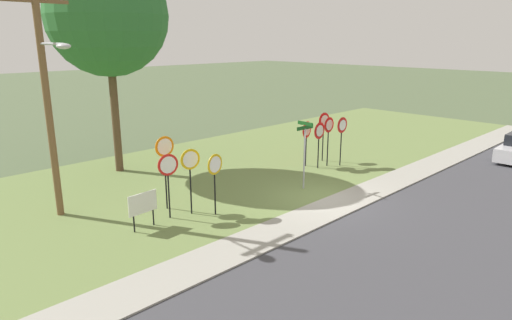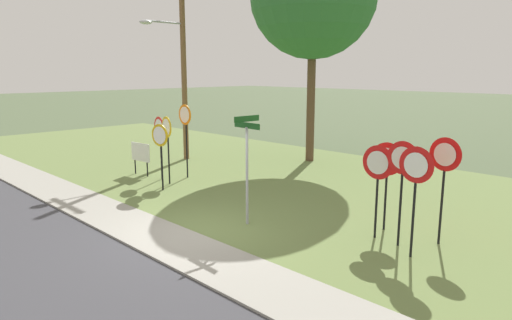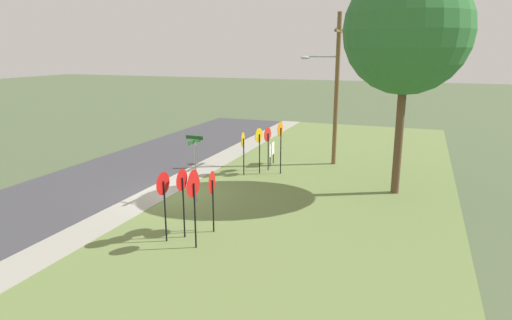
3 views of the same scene
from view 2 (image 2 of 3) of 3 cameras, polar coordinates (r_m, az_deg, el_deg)
name	(u,v)px [view 2 (image 2 of 3)]	position (r m, az deg, el deg)	size (l,w,h in m)	color
ground_plane	(195,234)	(11.58, -7.67, -9.19)	(160.00, 160.00, 0.00)	#4C5B3D
sidewalk_strip	(168,241)	(11.13, -10.99, -9.98)	(44.00, 1.60, 0.06)	#99968C
grass_median	(335,189)	(15.76, 9.89, -3.65)	(44.00, 12.00, 0.04)	olive
stop_sign_near_left	(160,143)	(15.35, -11.92, 2.15)	(0.74, 0.14, 2.24)	black
stop_sign_near_right	(167,135)	(16.16, -11.09, 3.08)	(0.74, 0.15, 2.41)	black
stop_sign_far_left	(160,134)	(16.93, -12.01, 3.21)	(0.76, 0.13, 2.33)	black
stop_sign_far_center	(185,124)	(17.00, -8.85, 4.44)	(0.76, 0.10, 2.75)	black
yield_sign_near_left	(415,175)	(10.04, 19.37, -1.84)	(0.78, 0.10, 2.43)	black
yield_sign_near_right	(402,168)	(10.62, 17.85, -1.01)	(0.76, 0.10, 2.44)	black
yield_sign_far_left	(387,166)	(11.65, 16.07, -0.69)	(0.82, 0.16, 2.24)	black
yield_sign_far_right	(377,170)	(11.01, 15.00, -1.21)	(0.81, 0.10, 2.26)	black
yield_sign_center	(444,165)	(11.05, 22.55, -0.59)	(0.77, 0.12, 2.51)	black
street_name_post	(247,160)	(11.63, -1.14, -0.06)	(0.96, 0.82, 2.85)	#9EA0A8
utility_pole	(181,59)	(20.59, -9.43, 12.45)	(2.10, 2.22, 8.28)	brown
notice_board	(141,154)	(17.94, -14.29, 0.76)	(1.10, 0.12, 1.25)	black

